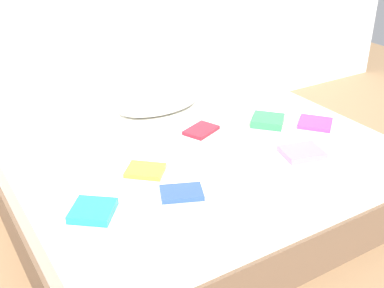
# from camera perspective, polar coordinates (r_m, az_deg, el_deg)

# --- Properties ---
(ground_plane) EXTENTS (8.00, 8.00, 0.00)m
(ground_plane) POSITION_cam_1_polar(r_m,az_deg,el_deg) (2.95, 0.52, -8.70)
(ground_plane) COLOR #93704C
(bed) EXTENTS (2.00, 1.50, 0.50)m
(bed) POSITION_cam_1_polar(r_m,az_deg,el_deg) (2.81, 0.54, -4.62)
(bed) COLOR brown
(bed) RESTS_ON ground
(pillow) EXTENTS (0.54, 0.29, 0.11)m
(pillow) POSITION_cam_1_polar(r_m,az_deg,el_deg) (3.09, -4.02, 4.78)
(pillow) COLOR white
(pillow) RESTS_ON bed
(textbook_pink) EXTENTS (0.24, 0.21, 0.03)m
(textbook_pink) POSITION_cam_1_polar(r_m,az_deg,el_deg) (2.63, 12.80, -0.98)
(textbook_pink) COLOR pink
(textbook_pink) RESTS_ON bed
(textbook_white) EXTENTS (0.26, 0.23, 0.05)m
(textbook_white) POSITION_cam_1_polar(r_m,az_deg,el_deg) (2.50, 4.16, -1.72)
(textbook_white) COLOR white
(textbook_white) RESTS_ON bed
(textbook_yellow) EXTENTS (0.23, 0.23, 0.02)m
(textbook_yellow) POSITION_cam_1_polar(r_m,az_deg,el_deg) (2.42, -5.50, -3.11)
(textbook_yellow) COLOR yellow
(textbook_yellow) RESTS_ON bed
(textbook_purple) EXTENTS (0.27, 0.27, 0.02)m
(textbook_purple) POSITION_cam_1_polar(r_m,az_deg,el_deg) (3.00, 14.27, 2.39)
(textbook_purple) COLOR purple
(textbook_purple) RESTS_ON bed
(textbook_green) EXTENTS (0.25, 0.25, 0.05)m
(textbook_green) POSITION_cam_1_polar(r_m,az_deg,el_deg) (2.95, 8.84, 2.74)
(textbook_green) COLOR green
(textbook_green) RESTS_ON bed
(textbook_teal) EXTENTS (0.25, 0.25, 0.03)m
(textbook_teal) POSITION_cam_1_polar(r_m,az_deg,el_deg) (2.16, -11.56, -7.68)
(textbook_teal) COLOR teal
(textbook_teal) RESTS_ON bed
(textbook_blue) EXTENTS (0.23, 0.20, 0.02)m
(textbook_blue) POSITION_cam_1_polar(r_m,az_deg,el_deg) (2.24, -1.24, -5.75)
(textbook_blue) COLOR #2847B7
(textbook_blue) RESTS_ON bed
(textbook_maroon) EXTENTS (0.23, 0.20, 0.02)m
(textbook_maroon) POSITION_cam_1_polar(r_m,az_deg,el_deg) (2.82, 1.08, 1.63)
(textbook_maroon) COLOR maroon
(textbook_maroon) RESTS_ON bed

